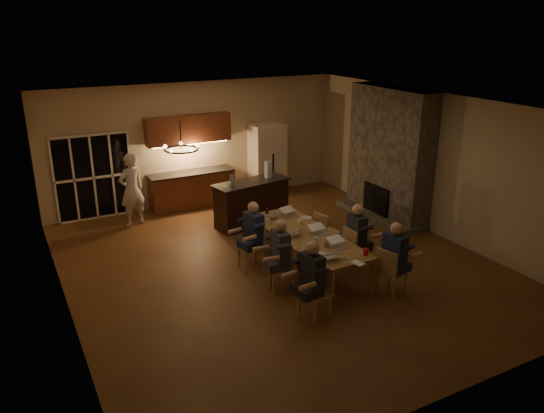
{
  "coord_description": "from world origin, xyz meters",
  "views": [
    {
      "loc": [
        -4.66,
        -8.48,
        4.72
      ],
      "look_at": [
        0.0,
        0.3,
        1.17
      ],
      "focal_mm": 35.0,
      "sensor_mm": 36.0,
      "label": 1
    }
  ],
  "objects_px": {
    "chair_left_mid": "(282,268)",
    "mug_back": "(268,222)",
    "mug_front": "(316,240)",
    "redcup_near": "(366,252)",
    "chair_left_far": "(251,247)",
    "chair_right_near": "(392,271)",
    "chair_right_mid": "(358,249)",
    "plate_near": "(338,239)",
    "laptop_a": "(328,252)",
    "person_right_mid": "(356,238)",
    "chandelier": "(181,149)",
    "bar_bottle": "(232,180)",
    "laptop_b": "(339,242)",
    "chair_left_near": "(315,294)",
    "plate_left": "(323,254)",
    "bar_blender": "(268,169)",
    "can_cola": "(267,211)",
    "person_left_far": "(254,235)",
    "laptop_f": "(291,211)",
    "standing_person": "(132,190)",
    "can_silver": "(326,244)",
    "plate_far": "(306,218)",
    "mug_mid": "(299,223)",
    "chair_right_far": "(327,231)",
    "dining_table": "(306,252)",
    "laptop_e": "(269,213)",
    "redcup_mid": "(278,227)",
    "person_right_near": "(394,259)",
    "laptop_d": "(320,229)",
    "person_left_near": "(312,281)"
  },
  "relations": [
    {
      "from": "chair_left_mid",
      "to": "mug_back",
      "type": "bearing_deg",
      "value": -179.82
    },
    {
      "from": "mug_front",
      "to": "redcup_near",
      "type": "height_order",
      "value": "redcup_near"
    },
    {
      "from": "chair_left_far",
      "to": "mug_back",
      "type": "distance_m",
      "value": 0.69
    },
    {
      "from": "chair_right_near",
      "to": "chair_right_mid",
      "type": "xyz_separation_m",
      "value": [
        0.03,
        1.07,
        0.0
      ]
    },
    {
      "from": "chair_left_far",
      "to": "plate_near",
      "type": "relative_size",
      "value": 3.89
    },
    {
      "from": "plate_near",
      "to": "laptop_a",
      "type": "bearing_deg",
      "value": -136.07
    },
    {
      "from": "person_right_mid",
      "to": "redcup_near",
      "type": "xyz_separation_m",
      "value": [
        -0.41,
        -0.83,
        0.12
      ]
    },
    {
      "from": "chandelier",
      "to": "bar_bottle",
      "type": "bearing_deg",
      "value": 53.56
    },
    {
      "from": "chair_left_far",
      "to": "laptop_b",
      "type": "height_order",
      "value": "laptop_b"
    },
    {
      "from": "chair_right_near",
      "to": "chair_left_near",
      "type": "bearing_deg",
      "value": 78.41
    },
    {
      "from": "plate_left",
      "to": "bar_blender",
      "type": "xyz_separation_m",
      "value": [
        0.87,
        3.75,
        0.52
      ]
    },
    {
      "from": "person_right_mid",
      "to": "bar_blender",
      "type": "xyz_separation_m",
      "value": [
        -0.22,
        3.28,
        0.59
      ]
    },
    {
      "from": "plate_left",
      "to": "can_cola",
      "type": "bearing_deg",
      "value": 87.39
    },
    {
      "from": "person_left_far",
      "to": "laptop_f",
      "type": "relative_size",
      "value": 4.31
    },
    {
      "from": "standing_person",
      "to": "laptop_f",
      "type": "height_order",
      "value": "standing_person"
    },
    {
      "from": "chandelier",
      "to": "person_left_far",
      "type": "bearing_deg",
      "value": 24.49
    },
    {
      "from": "chair_left_mid",
      "to": "plate_near",
      "type": "height_order",
      "value": "chair_left_mid"
    },
    {
      "from": "can_silver",
      "to": "plate_far",
      "type": "relative_size",
      "value": 0.51
    },
    {
      "from": "mug_mid",
      "to": "bar_blender",
      "type": "height_order",
      "value": "bar_blender"
    },
    {
      "from": "laptop_a",
      "to": "plate_far",
      "type": "bearing_deg",
      "value": -111.1
    },
    {
      "from": "laptop_a",
      "to": "chair_left_near",
      "type": "bearing_deg",
      "value": 41.48
    },
    {
      "from": "chair_left_far",
      "to": "chair_right_far",
      "type": "relative_size",
      "value": 1.0
    },
    {
      "from": "redcup_near",
      "to": "bar_blender",
      "type": "relative_size",
      "value": 0.3
    },
    {
      "from": "laptop_f",
      "to": "can_silver",
      "type": "bearing_deg",
      "value": -108.37
    },
    {
      "from": "person_right_mid",
      "to": "plate_left",
      "type": "relative_size",
      "value": 5.54
    },
    {
      "from": "can_cola",
      "to": "dining_table",
      "type": "bearing_deg",
      "value": -84.4
    },
    {
      "from": "dining_table",
      "to": "plate_left",
      "type": "xyz_separation_m",
      "value": [
        -0.24,
        -0.95,
        0.38
      ]
    },
    {
      "from": "bar_blender",
      "to": "laptop_e",
      "type": "bearing_deg",
      "value": -127.73
    },
    {
      "from": "standing_person",
      "to": "bar_blender",
      "type": "bearing_deg",
      "value": 139.07
    },
    {
      "from": "person_left_far",
      "to": "laptop_a",
      "type": "bearing_deg",
      "value": 10.22
    },
    {
      "from": "bar_bottle",
      "to": "redcup_mid",
      "type": "bearing_deg",
      "value": -89.41
    },
    {
      "from": "plate_near",
      "to": "bar_blender",
      "type": "height_order",
      "value": "bar_blender"
    },
    {
      "from": "chair_right_near",
      "to": "laptop_b",
      "type": "height_order",
      "value": "laptop_b"
    },
    {
      "from": "mug_front",
      "to": "mug_back",
      "type": "distance_m",
      "value": 1.3
    },
    {
      "from": "can_cola",
      "to": "can_silver",
      "type": "bearing_deg",
      "value": -86.31
    },
    {
      "from": "chair_right_mid",
      "to": "mug_mid",
      "type": "distance_m",
      "value": 1.29
    },
    {
      "from": "person_right_near",
      "to": "mug_back",
      "type": "distance_m",
      "value": 2.72
    },
    {
      "from": "person_left_far",
      "to": "laptop_b",
      "type": "relative_size",
      "value": 4.31
    },
    {
      "from": "laptop_d",
      "to": "mug_back",
      "type": "relative_size",
      "value": 3.2
    },
    {
      "from": "chair_right_far",
      "to": "bar_bottle",
      "type": "relative_size",
      "value": 3.71
    },
    {
      "from": "laptop_d",
      "to": "can_cola",
      "type": "xyz_separation_m",
      "value": [
        -0.36,
        1.51,
        -0.05
      ]
    },
    {
      "from": "chandelier",
      "to": "plate_near",
      "type": "relative_size",
      "value": 2.43
    },
    {
      "from": "person_right_mid",
      "to": "can_cola",
      "type": "height_order",
      "value": "person_right_mid"
    },
    {
      "from": "dining_table",
      "to": "mug_back",
      "type": "relative_size",
      "value": 30.41
    },
    {
      "from": "bar_bottle",
      "to": "standing_person",
      "type": "bearing_deg",
      "value": 145.54
    },
    {
      "from": "mug_front",
      "to": "plate_far",
      "type": "distance_m",
      "value": 1.27
    },
    {
      "from": "chair_right_near",
      "to": "plate_near",
      "type": "height_order",
      "value": "chair_right_near"
    },
    {
      "from": "chair_right_far",
      "to": "person_right_near",
      "type": "bearing_deg",
      "value": 169.44
    },
    {
      "from": "plate_left",
      "to": "dining_table",
      "type": "bearing_deg",
      "value": 75.58
    },
    {
      "from": "person_left_near",
      "to": "laptop_d",
      "type": "relative_size",
      "value": 4.31
    }
  ]
}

